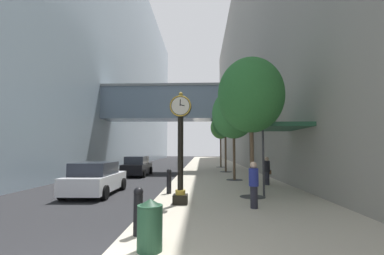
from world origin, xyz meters
TOP-DOWN VIEW (x-y plane):
  - ground_plane at (0.00, 27.00)m, footprint 110.00×110.00m
  - sidewalk_right at (3.53, 30.00)m, footprint 7.05×80.00m
  - building_block_left at (-12.07, 29.94)m, footprint 24.01×80.00m
  - building_block_right at (11.55, 30.00)m, footprint 9.00×80.00m
  - street_clock at (1.15, 6.02)m, footprint 0.84×0.55m
  - bollard_nearest at (0.42, 2.27)m, footprint 0.24×0.24m
  - bollard_third at (0.42, 8.40)m, footprint 0.24×0.24m
  - street_tree_near at (4.17, 7.60)m, footprint 2.94×2.94m
  - street_tree_mid_near at (4.17, 14.09)m, footprint 2.97×2.97m
  - street_tree_mid_far at (4.17, 20.58)m, footprint 2.31×2.31m
  - street_tree_far at (4.17, 27.07)m, footprint 2.32×2.32m
  - trash_bin at (0.90, 1.30)m, footprint 0.53×0.53m
  - pedestrian_walking at (5.77, 11.60)m, footprint 0.52×0.49m
  - pedestrian_by_clock at (3.81, 5.37)m, footprint 0.44×0.44m
  - storefront_awning at (5.81, 9.47)m, footprint 2.40×3.60m
  - car_black_near at (-3.44, 18.12)m, footprint 2.00×4.58m
  - car_white_mid at (-3.24, 8.79)m, footprint 2.18×4.31m

SIDE VIEW (x-z plane):
  - ground_plane at x=0.00m, z-range 0.00..0.00m
  - sidewalk_right at x=3.53m, z-range 0.00..0.14m
  - trash_bin at x=0.90m, z-range 0.15..1.20m
  - bollard_nearest at x=0.42m, z-range 0.17..1.32m
  - bollard_third at x=0.42m, z-range 0.17..1.32m
  - car_white_mid at x=-3.24m, z-range -0.02..1.56m
  - car_black_near at x=-3.44m, z-range -0.02..1.61m
  - pedestrian_walking at x=5.77m, z-range 0.18..1.80m
  - pedestrian_by_clock at x=3.81m, z-range 0.18..1.81m
  - street_clock at x=1.15m, z-range 0.35..4.66m
  - storefront_awning at x=5.81m, z-range 1.63..4.93m
  - street_tree_near at x=4.17m, z-range 1.53..7.72m
  - street_tree_mid_far at x=4.17m, z-range 1.70..7.56m
  - street_tree_mid_near at x=4.17m, z-range 1.53..7.75m
  - street_tree_far at x=4.17m, z-range 1.75..7.71m
  - building_block_right at x=11.55m, z-range 0.00..27.74m
  - building_block_left at x=-12.07m, z-range -0.06..29.44m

